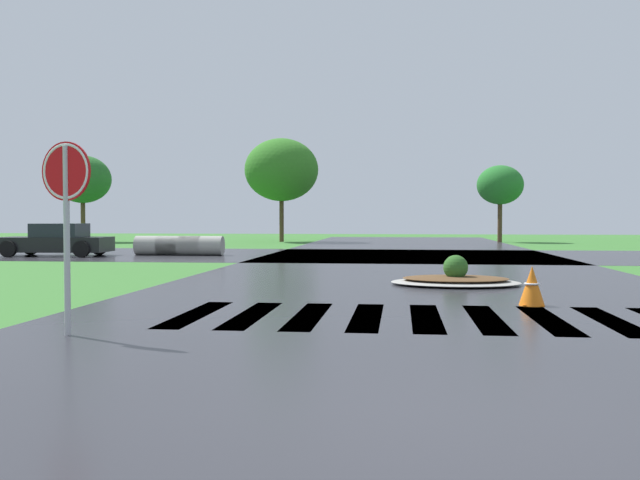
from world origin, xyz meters
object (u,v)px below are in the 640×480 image
at_px(car_silver_hatch, 56,241).
at_px(traffic_cone, 532,286).
at_px(stop_sign, 66,192).
at_px(median_island, 456,279).
at_px(drainage_pipe_stack, 179,246).

xyz_separation_m(car_silver_hatch, traffic_cone, (15.92, -13.94, -0.26)).
bearing_deg(stop_sign, car_silver_hatch, 131.78).
distance_m(stop_sign, traffic_cone, 7.73).
relative_size(stop_sign, car_silver_hatch, 0.57).
relative_size(stop_sign, median_island, 0.86).
bearing_deg(median_island, stop_sign, -126.54).
height_order(car_silver_hatch, traffic_cone, car_silver_hatch).
relative_size(drainage_pipe_stack, traffic_cone, 5.20).
bearing_deg(drainage_pipe_stack, car_silver_hatch, -167.75).
distance_m(median_island, car_silver_hatch, 18.13).
bearing_deg(stop_sign, drainage_pipe_stack, 117.84).
xyz_separation_m(stop_sign, car_silver_hatch, (-9.38, 17.77, -1.26)).
relative_size(median_island, car_silver_hatch, 0.67).
xyz_separation_m(stop_sign, drainage_pipe_stack, (-4.65, 18.79, -1.46)).
bearing_deg(traffic_cone, median_island, 105.72).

